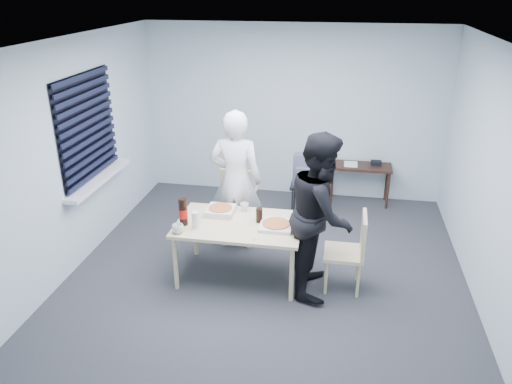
% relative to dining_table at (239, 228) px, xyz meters
% --- Properties ---
extents(room, '(5.00, 5.00, 5.00)m').
position_rel_dining_table_xyz_m(room, '(-1.89, 0.46, 0.83)').
color(room, '#2A2B2E').
rests_on(room, ground).
extents(dining_table, '(1.39, 0.88, 0.67)m').
position_rel_dining_table_xyz_m(dining_table, '(0.00, 0.00, 0.00)').
color(dining_table, beige).
rests_on(dining_table, ground).
extents(chair_far, '(0.42, 0.42, 0.89)m').
position_rel_dining_table_xyz_m(chair_far, '(-0.27, 0.97, -0.10)').
color(chair_far, beige).
rests_on(chair_far, ground).
extents(chair_right, '(0.42, 0.42, 0.89)m').
position_rel_dining_table_xyz_m(chair_right, '(1.24, -0.03, -0.10)').
color(chair_right, beige).
rests_on(chair_right, ground).
extents(person_white, '(0.65, 0.42, 1.77)m').
position_rel_dining_table_xyz_m(person_white, '(-0.19, 0.71, 0.27)').
color(person_white, silver).
rests_on(person_white, ground).
extents(person_black, '(0.47, 0.86, 1.77)m').
position_rel_dining_table_xyz_m(person_black, '(0.89, -0.05, 0.27)').
color(person_black, black).
rests_on(person_black, ground).
extents(side_table, '(0.90, 0.40, 0.60)m').
position_rel_dining_table_xyz_m(side_table, '(1.36, 2.34, -0.09)').
color(side_table, '#351E17').
rests_on(side_table, ground).
extents(stool, '(0.37, 0.37, 0.51)m').
position_rel_dining_table_xyz_m(stool, '(0.57, 1.67, -0.21)').
color(stool, black).
rests_on(stool, ground).
extents(backpack, '(0.31, 0.23, 0.44)m').
position_rel_dining_table_xyz_m(backpack, '(0.57, 1.66, 0.11)').
color(backpack, slate).
rests_on(backpack, stool).
extents(pizza_box_a, '(0.31, 0.31, 0.08)m').
position_rel_dining_table_xyz_m(pizza_box_a, '(-0.26, 0.21, 0.10)').
color(pizza_box_a, silver).
rests_on(pizza_box_a, dining_table).
extents(pizza_box_b, '(0.35, 0.35, 0.05)m').
position_rel_dining_table_xyz_m(pizza_box_b, '(0.41, -0.02, 0.08)').
color(pizza_box_b, silver).
rests_on(pizza_box_b, dining_table).
extents(mug_a, '(0.17, 0.17, 0.10)m').
position_rel_dining_table_xyz_m(mug_a, '(-0.59, -0.34, 0.11)').
color(mug_a, white).
rests_on(mug_a, dining_table).
extents(mug_b, '(0.10, 0.10, 0.09)m').
position_rel_dining_table_xyz_m(mug_b, '(-0.01, 0.33, 0.11)').
color(mug_b, white).
rests_on(mug_b, dining_table).
extents(cola_glass, '(0.08, 0.08, 0.16)m').
position_rel_dining_table_xyz_m(cola_glass, '(0.21, 0.07, 0.14)').
color(cola_glass, black).
rests_on(cola_glass, dining_table).
extents(soda_bottle, '(0.10, 0.10, 0.31)m').
position_rel_dining_table_xyz_m(soda_bottle, '(-0.59, -0.14, 0.21)').
color(soda_bottle, black).
rests_on(soda_bottle, dining_table).
extents(plastic_cups, '(0.08, 0.08, 0.19)m').
position_rel_dining_table_xyz_m(plastic_cups, '(-0.44, -0.19, 0.15)').
color(plastic_cups, silver).
rests_on(plastic_cups, dining_table).
extents(rubber_band, '(0.05, 0.05, 0.00)m').
position_rel_dining_table_xyz_m(rubber_band, '(0.23, -0.34, 0.06)').
color(rubber_band, red).
rests_on(rubber_band, dining_table).
extents(papers, '(0.25, 0.31, 0.00)m').
position_rel_dining_table_xyz_m(papers, '(1.21, 2.35, -0.01)').
color(papers, white).
rests_on(papers, side_table).
extents(black_box, '(0.17, 0.13, 0.07)m').
position_rel_dining_table_xyz_m(black_box, '(1.58, 2.38, 0.02)').
color(black_box, black).
rests_on(black_box, side_table).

